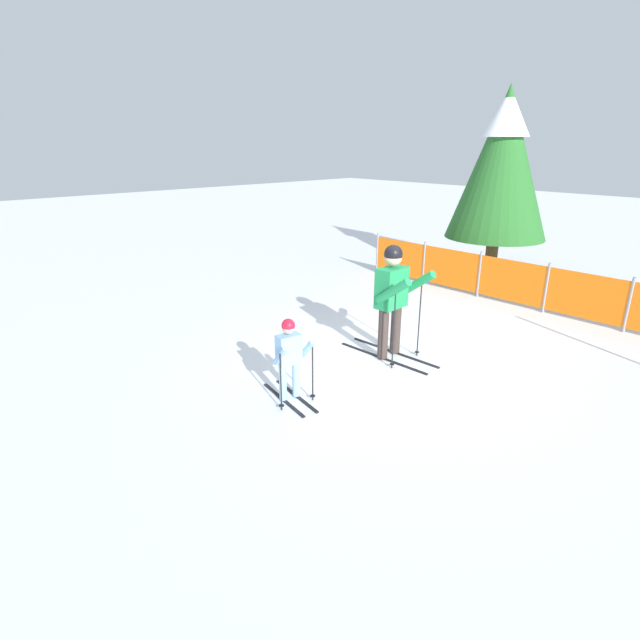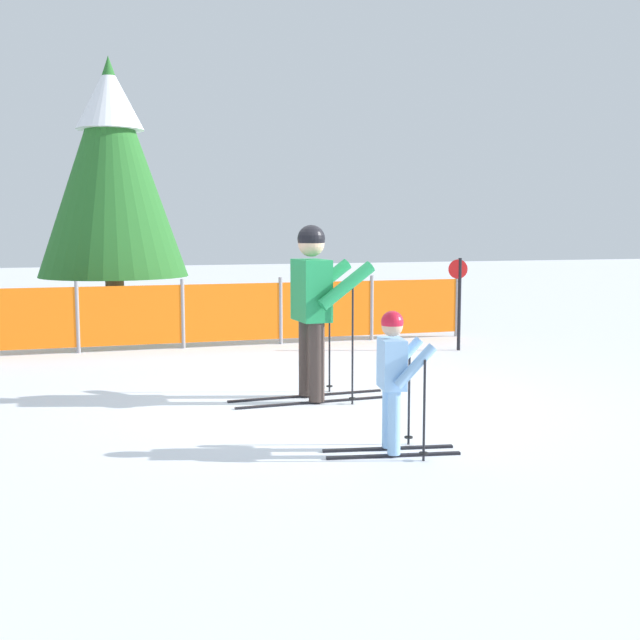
{
  "view_description": "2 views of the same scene",
  "coord_description": "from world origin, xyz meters",
  "views": [
    {
      "loc": [
        4.56,
        -5.83,
        3.26
      ],
      "look_at": [
        -0.41,
        -1.25,
        0.85
      ],
      "focal_mm": 28.0,
      "sensor_mm": 36.0,
      "label": 1
    },
    {
      "loc": [
        -2.52,
        -7.82,
        1.79
      ],
      "look_at": [
        -0.38,
        -1.06,
        0.96
      ],
      "focal_mm": 45.0,
      "sensor_mm": 36.0,
      "label": 2
    }
  ],
  "objects": [
    {
      "name": "ground_plane",
      "position": [
        0.0,
        0.0,
        0.0
      ],
      "size": [
        60.0,
        60.0,
        0.0
      ],
      "primitive_type": "plane",
      "color": "white"
    },
    {
      "name": "conifer_far",
      "position": [
        -1.76,
        6.02,
        2.82
      ],
      "size": [
        2.46,
        2.46,
        4.56
      ],
      "color": "#4C3823",
      "rests_on": "ground_plane"
    },
    {
      "name": "safety_fence",
      "position": [
        -0.16,
        3.99,
        0.51
      ],
      "size": [
        7.51,
        0.1,
        1.03
      ],
      "rotation": [
        0.0,
        0.0,
        -0.01
      ],
      "color": "gray",
      "rests_on": "ground_plane"
    },
    {
      "name": "skier_adult",
      "position": [
        -0.11,
        0.01,
        1.08
      ],
      "size": [
        1.72,
        0.78,
        1.81
      ],
      "rotation": [
        0.0,
        0.0,
        0.04
      ],
      "color": "black",
      "rests_on": "ground_plane"
    },
    {
      "name": "skier_child",
      "position": [
        -0.09,
        -2.08,
        0.66
      ],
      "size": [
        1.1,
        0.54,
        1.14
      ],
      "rotation": [
        0.0,
        0.0,
        -0.17
      ],
      "color": "black",
      "rests_on": "ground_plane"
    }
  ]
}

